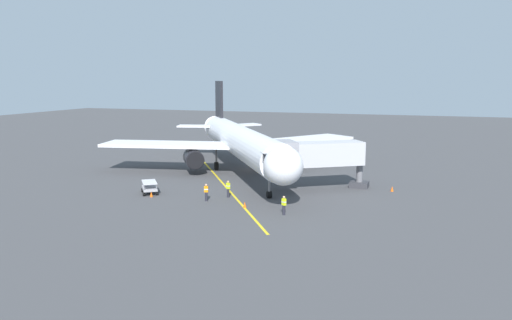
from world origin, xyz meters
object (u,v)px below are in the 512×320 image
(ground_crew_loader, at_px, (284,205))
(baggage_cart_portside, at_px, (149,187))
(ground_crew_marshaller, at_px, (206,192))
(safety_cone_nose_right, at_px, (245,205))
(safety_cone_nose_left, at_px, (392,189))
(box_truck_near_nose, at_px, (323,146))
(safety_cone_wing_port, at_px, (151,194))
(ground_crew_wing_walker, at_px, (228,189))
(airplane, at_px, (240,142))
(jet_bridge, at_px, (312,155))

(ground_crew_loader, bearing_deg, baggage_cart_portside, -12.20)
(ground_crew_marshaller, distance_m, safety_cone_nose_right, 4.64)
(safety_cone_nose_left, bearing_deg, safety_cone_nose_right, 42.60)
(ground_crew_loader, bearing_deg, box_truck_near_nose, -83.78)
(box_truck_near_nose, distance_m, safety_cone_wing_port, 35.40)
(safety_cone_wing_port, bearing_deg, safety_cone_nose_left, -155.23)
(ground_crew_marshaller, bearing_deg, safety_cone_wing_port, 2.53)
(safety_cone_nose_left, distance_m, safety_cone_wing_port, 25.24)
(ground_crew_loader, height_order, box_truck_near_nose, box_truck_near_nose)
(safety_cone_nose_right, bearing_deg, ground_crew_wing_walker, -47.56)
(safety_cone_wing_port, bearing_deg, ground_crew_wing_walker, -162.28)
(safety_cone_nose_right, bearing_deg, safety_cone_wing_port, -4.93)
(ground_crew_wing_walker, height_order, box_truck_near_nose, box_truck_near_nose)
(ground_crew_wing_walker, relative_size, baggage_cart_portside, 0.58)
(ground_crew_marshaller, bearing_deg, ground_crew_loader, 164.35)
(ground_crew_wing_walker, distance_m, baggage_cart_portside, 8.45)
(ground_crew_marshaller, distance_m, safety_cone_nose_left, 19.83)
(airplane, distance_m, baggage_cart_portside, 14.99)
(ground_crew_loader, bearing_deg, ground_crew_wing_walker, -32.34)
(jet_bridge, height_order, ground_crew_wing_walker, jet_bridge)
(ground_crew_loader, bearing_deg, safety_cone_nose_right, -16.69)
(jet_bridge, xyz_separation_m, ground_crew_loader, (0.01, 10.60, -2.88))
(airplane, distance_m, ground_crew_marshaller, 15.19)
(baggage_cart_portside, height_order, safety_cone_nose_right, baggage_cart_portside)
(safety_cone_nose_left, bearing_deg, ground_crew_loader, 56.74)
(box_truck_near_nose, distance_m, safety_cone_nose_left, 26.23)
(box_truck_near_nose, distance_m, baggage_cart_portside, 34.54)
(airplane, height_order, ground_crew_marshaller, airplane)
(airplane, xyz_separation_m, safety_cone_nose_right, (-6.50, 15.89, -3.73))
(box_truck_near_nose, height_order, safety_cone_wing_port, box_truck_near_nose)
(safety_cone_nose_right, bearing_deg, ground_crew_marshaller, -14.68)
(jet_bridge, xyz_separation_m, box_truck_near_nose, (3.93, -25.28, -2.38))
(ground_crew_wing_walker, bearing_deg, baggage_cart_portside, 7.93)
(jet_bridge, relative_size, ground_crew_wing_walker, 6.19)
(airplane, distance_m, jet_bridge, 12.50)
(baggage_cart_portside, relative_size, safety_cone_nose_right, 5.32)
(safety_cone_nose_right, relative_size, safety_cone_wing_port, 1.00)
(safety_cone_wing_port, bearing_deg, safety_cone_nose_right, 175.07)
(jet_bridge, xyz_separation_m, safety_cone_nose_left, (-8.33, -2.11, -3.49))
(jet_bridge, distance_m, box_truck_near_nose, 25.69)
(ground_crew_wing_walker, xyz_separation_m, safety_cone_nose_right, (-3.00, 3.28, -0.61))
(ground_crew_marshaller, xyz_separation_m, ground_crew_loader, (-8.59, 2.41, 0.00))
(ground_crew_marshaller, xyz_separation_m, safety_cone_nose_left, (-16.92, -10.31, -0.61))
(ground_crew_loader, xyz_separation_m, safety_cone_nose_left, (-8.34, -12.72, -0.61))
(safety_cone_nose_left, bearing_deg, box_truck_near_nose, -62.12)
(airplane, height_order, baggage_cart_portside, airplane)
(ground_crew_marshaller, height_order, safety_cone_wing_port, ground_crew_marshaller)
(ground_crew_loader, relative_size, safety_cone_wing_port, 3.11)
(airplane, height_order, jet_bridge, airplane)
(ground_crew_marshaller, xyz_separation_m, safety_cone_wing_port, (5.99, 0.26, -0.61))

